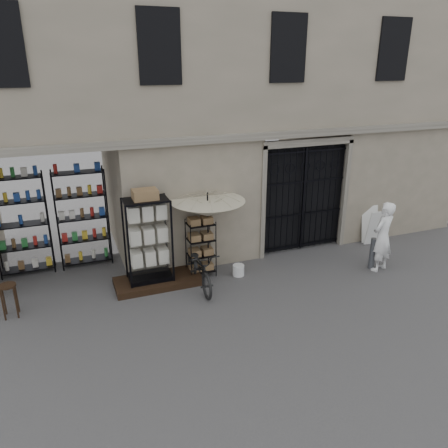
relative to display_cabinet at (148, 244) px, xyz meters
name	(u,v)px	position (x,y,z in m)	size (l,w,h in m)	color
ground	(280,297)	(2.57, -1.59, -1.02)	(80.00, 80.00, 0.00)	#27272B
main_building	(217,78)	(2.57, 2.41, 3.48)	(14.00, 4.00, 9.00)	gray
shop_recess	(54,218)	(-1.93, 1.21, 0.48)	(3.00, 1.70, 3.00)	black
shop_shelving	(53,222)	(-1.98, 1.71, 0.23)	(2.70, 0.50, 2.50)	black
iron_gate	(300,196)	(4.32, 0.68, 0.48)	(2.50, 0.21, 3.00)	black
step_platform	(158,281)	(0.17, -0.04, -0.95)	(2.00, 0.90, 0.15)	black
display_cabinet	(148,244)	(0.00, 0.00, 0.00)	(1.05, 0.73, 2.11)	black
wire_rack	(201,249)	(1.27, 0.07, -0.33)	(0.72, 0.60, 1.42)	black
market_umbrella	(208,204)	(1.45, 0.04, 0.78)	(1.68, 1.71, 2.51)	black
white_bucket	(238,270)	(2.11, -0.30, -0.89)	(0.28, 0.28, 0.27)	silver
bicycle	(200,286)	(1.05, -0.49, -1.02)	(0.63, 0.95, 1.82)	black
wooden_stool	(10,300)	(-2.95, -0.32, -0.64)	(0.44, 0.44, 0.72)	black
steel_bollard	(372,253)	(5.40, -1.13, -0.62)	(0.15, 0.15, 0.81)	slate
shopkeeper	(378,269)	(5.52, -1.27, -1.02)	(0.65, 1.78, 0.42)	white
easel_sign	(373,226)	(6.43, 0.17, -0.48)	(0.57, 0.64, 1.04)	silver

